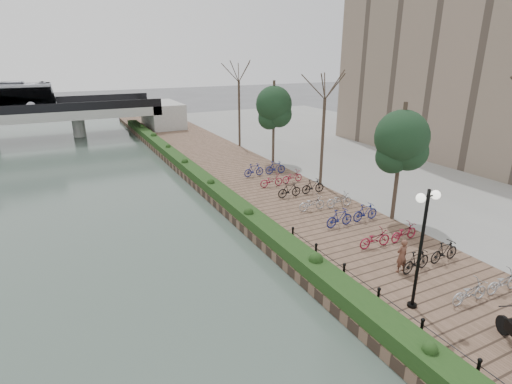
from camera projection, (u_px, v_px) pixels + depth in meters
promenade at (261, 189)px, 28.22m from camera, size 8.00×75.00×0.50m
inland_pavement at (423, 163)px, 34.97m from camera, size 24.00×75.00×0.50m
hedge at (203, 179)px, 28.71m from camera, size 1.10×56.00×0.60m
chain_fence at (398, 313)px, 13.83m from camera, size 0.10×14.10×0.70m
lamppost at (424, 224)px, 13.67m from camera, size 1.02×0.32×4.57m
pedestrian at (402, 256)px, 16.86m from camera, size 0.57×0.39×1.51m
bicycle_parking at (340, 209)px, 22.70m from camera, size 2.40×19.89×1.00m
street_trees at (354, 150)px, 24.70m from camera, size 3.20×37.12×6.80m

